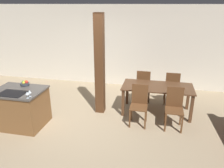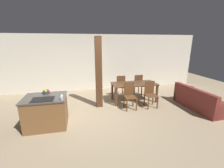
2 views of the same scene
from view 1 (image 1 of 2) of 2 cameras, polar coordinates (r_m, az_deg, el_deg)
ground_plane at (r=5.47m, az=-6.69°, el=-9.63°), size 16.00×16.00×0.00m
wall_back at (r=7.54m, az=-0.36°, el=9.86°), size 11.20×0.08×2.70m
kitchen_island at (r=5.52m, az=-22.77°, el=-5.71°), size 1.12×0.89×0.89m
fruit_bowl at (r=5.59m, az=-21.80°, el=0.19°), size 0.21×0.21×0.11m
wine_glass_near at (r=4.77m, az=-21.29°, el=-2.30°), size 0.07×0.07×0.14m
wine_glass_middle at (r=4.84m, az=-20.74°, el=-1.92°), size 0.07×0.07×0.14m
dining_table at (r=5.71m, az=11.75°, el=-1.50°), size 1.78×0.85×0.74m
dining_chair_near_left at (r=5.18m, az=7.06°, el=-5.23°), size 0.40×0.40×0.95m
dining_chair_near_right at (r=5.19m, az=15.94°, el=-5.87°), size 0.40×0.40×0.95m
dining_chair_far_left at (r=6.38m, az=8.18°, el=-0.29°), size 0.40×0.40×0.95m
dining_chair_far_right at (r=6.38m, az=15.36°, el=-0.81°), size 0.40×0.40×0.95m
timber_post at (r=5.46m, az=-3.23°, el=4.84°), size 0.22×0.22×2.53m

